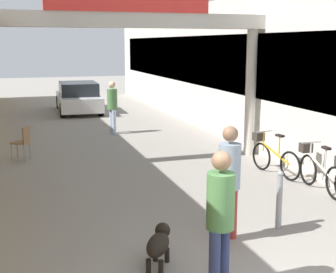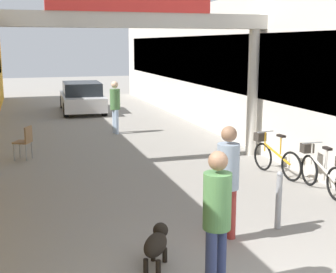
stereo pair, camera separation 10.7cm
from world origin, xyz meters
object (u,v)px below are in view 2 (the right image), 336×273
(dog_on_leash, at_px, (157,243))
(cafe_chair_wood_nearer, at_px, (25,140))
(pedestrian_with_dog, at_px, (217,213))
(pedestrian_companion, at_px, (228,176))
(bicycle_orange_farthest, at_px, (274,156))
(bicycle_silver_third, at_px, (319,170))
(pedestrian_carrying_crate, at_px, (115,104))
(bollard_post_metal, at_px, (279,200))
(parked_car_white, at_px, (82,97))

(dog_on_leash, distance_m, cafe_chair_wood_nearer, 6.99)
(pedestrian_with_dog, distance_m, pedestrian_companion, 1.57)
(pedestrian_companion, bearing_deg, bicycle_orange_farthest, 50.35)
(bicycle_silver_third, bearing_deg, pedestrian_carrying_crate, 110.67)
(pedestrian_with_dog, bearing_deg, cafe_chair_wood_nearer, 105.69)
(pedestrian_carrying_crate, relative_size, bollard_post_metal, 1.82)
(pedestrian_carrying_crate, relative_size, bicycle_orange_farthest, 1.06)
(pedestrian_carrying_crate, distance_m, dog_on_leash, 9.80)
(pedestrian_companion, height_order, bicycle_orange_farthest, pedestrian_companion)
(pedestrian_with_dog, distance_m, bollard_post_metal, 2.43)
(pedestrian_companion, height_order, bicycle_silver_third, pedestrian_companion)
(bicycle_orange_farthest, height_order, parked_car_white, parked_car_white)
(dog_on_leash, height_order, bicycle_orange_farthest, bicycle_orange_farthest)
(pedestrian_with_dog, distance_m, dog_on_leash, 1.23)
(pedestrian_with_dog, bearing_deg, bicycle_silver_third, 40.55)
(pedestrian_carrying_crate, relative_size, cafe_chair_wood_nearer, 1.99)
(pedestrian_carrying_crate, height_order, bicycle_silver_third, pedestrian_carrying_crate)
(dog_on_leash, relative_size, bollard_post_metal, 0.77)
(pedestrian_companion, height_order, pedestrian_carrying_crate, pedestrian_companion)
(dog_on_leash, relative_size, cafe_chair_wood_nearer, 0.84)
(cafe_chair_wood_nearer, bearing_deg, bollard_post_metal, -57.20)
(bicycle_silver_third, xyz_separation_m, cafe_chair_wood_nearer, (-5.77, 4.57, 0.10))
(pedestrian_companion, height_order, dog_on_leash, pedestrian_companion)
(bicycle_orange_farthest, bearing_deg, cafe_chair_wood_nearer, 150.11)
(bollard_post_metal, relative_size, parked_car_white, 0.24)
(dog_on_leash, xyz_separation_m, cafe_chair_wood_nearer, (-1.65, 6.79, 0.21))
(pedestrian_companion, xyz_separation_m, parked_car_white, (-0.41, 14.70, -0.40))
(cafe_chair_wood_nearer, bearing_deg, dog_on_leash, -76.31)
(bicycle_silver_third, bearing_deg, dog_on_leash, -151.75)
(pedestrian_carrying_crate, height_order, dog_on_leash, pedestrian_carrying_crate)
(bicycle_orange_farthest, relative_size, parked_car_white, 0.41)
(bicycle_silver_third, xyz_separation_m, bicycle_orange_farthest, (-0.26, 1.41, 0.00))
(pedestrian_companion, xyz_separation_m, bollard_post_metal, (1.01, 0.20, -0.55))
(parked_car_white, bearing_deg, bicycle_orange_farthest, -75.44)
(bicycle_orange_farthest, distance_m, bollard_post_metal, 3.33)
(pedestrian_with_dog, distance_m, parked_car_white, 16.08)
(bicycle_orange_farthest, distance_m, parked_car_white, 11.95)
(bicycle_orange_farthest, bearing_deg, bollard_post_metal, -118.37)
(pedestrian_with_dog, distance_m, cafe_chair_wood_nearer, 7.98)
(pedestrian_with_dog, xyz_separation_m, bicycle_orange_farthest, (3.36, 4.50, -0.59))
(pedestrian_companion, distance_m, bicycle_silver_third, 3.39)
(pedestrian_carrying_crate, distance_m, cafe_chair_wood_nearer, 4.17)
(bicycle_silver_third, relative_size, cafe_chair_wood_nearer, 1.90)
(pedestrian_carrying_crate, distance_m, parked_car_white, 5.53)
(pedestrian_carrying_crate, relative_size, bicycle_silver_third, 1.05)
(dog_on_leash, distance_m, parked_car_white, 15.21)
(pedestrian_with_dog, relative_size, parked_car_white, 0.44)
(pedestrian_with_dog, height_order, cafe_chair_wood_nearer, pedestrian_with_dog)
(pedestrian_companion, xyz_separation_m, dog_on_leash, (-1.26, -0.49, -0.71))
(dog_on_leash, xyz_separation_m, bicycle_orange_farthest, (3.86, 3.62, 0.10))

